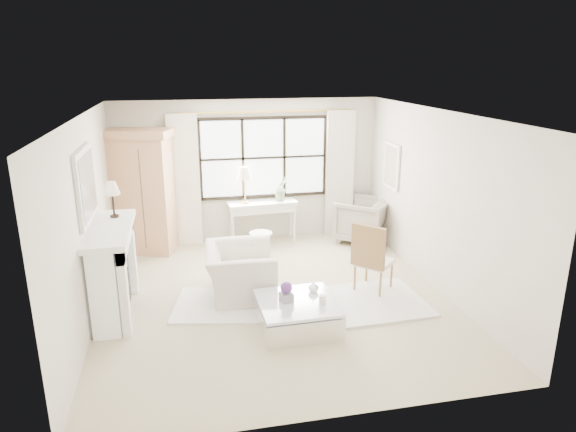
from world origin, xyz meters
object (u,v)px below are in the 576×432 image
coffee_table (297,315)px  console_table (263,222)px  club_armchair (240,272)px  armoire (143,191)px

coffee_table → console_table: bearing=86.9°
console_table → coffee_table: 3.43m
club_armchair → coffee_table: bearing=-147.9°
console_table → club_armchair: size_ratio=1.16×
armoire → console_table: size_ratio=1.68×
club_armchair → coffee_table: (0.61, -1.13, -0.19)m
coffee_table → armoire: bearing=120.2°
coffee_table → club_armchair: bearing=116.9°
armoire → coffee_table: armoire is taller
console_table → club_armchair: bearing=-111.4°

